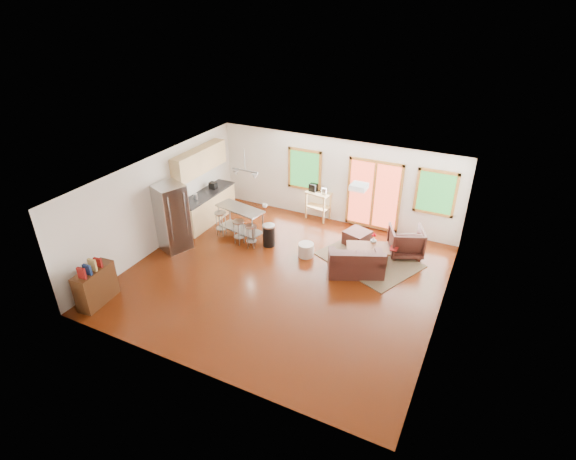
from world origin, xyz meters
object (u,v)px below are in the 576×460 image
at_px(loveseat, 356,264).
at_px(kitchen_cart, 318,196).
at_px(coffee_table, 368,249).
at_px(armchair, 406,240).
at_px(island, 240,217).
at_px(ottoman, 357,238).
at_px(rug, 369,260).
at_px(refrigerator, 172,217).

height_order(loveseat, kitchen_cart, kitchen_cart).
relative_size(coffee_table, armchair, 1.44).
bearing_deg(island, kitchen_cart, 52.52).
bearing_deg(kitchen_cart, coffee_table, -38.54).
relative_size(island, kitchen_cart, 1.33).
height_order(armchair, island, island).
height_order(coffee_table, island, island).
xyz_separation_m(armchair, ottoman, (-1.33, -0.07, -0.23)).
distance_m(armchair, island, 4.63).
xyz_separation_m(rug, ottoman, (-0.56, 0.65, 0.19)).
relative_size(loveseat, ottoman, 2.53).
bearing_deg(armchair, refrigerator, -0.75).
height_order(rug, kitchen_cart, kitchen_cart).
xyz_separation_m(coffee_table, armchair, (0.80, 0.81, 0.06)).
distance_m(coffee_table, island, 3.72).
distance_m(rug, kitchen_cart, 2.83).
height_order(loveseat, coffee_table, loveseat).
xyz_separation_m(loveseat, island, (-3.61, 0.37, 0.33)).
xyz_separation_m(loveseat, kitchen_cart, (-2.06, 2.38, 0.49)).
distance_m(armchair, ottoman, 1.35).
xyz_separation_m(ottoman, island, (-3.17, -1.04, 0.42)).
height_order(ottoman, kitchen_cart, kitchen_cart).
relative_size(loveseat, refrigerator, 0.84).
distance_m(loveseat, island, 3.64).
bearing_deg(armchair, loveseat, 35.12).
xyz_separation_m(armchair, island, (-4.50, -1.10, 0.18)).
bearing_deg(refrigerator, armchair, 44.06).
bearing_deg(rug, armchair, 43.12).
bearing_deg(ottoman, island, -161.83).
bearing_deg(refrigerator, ottoman, 49.25).
distance_m(coffee_table, refrigerator, 5.30).
distance_m(loveseat, armchair, 1.73).
bearing_deg(island, refrigerator, -133.92).
distance_m(rug, refrigerator, 5.41).
bearing_deg(coffee_table, rug, 68.75).
height_order(coffee_table, refrigerator, refrigerator).
relative_size(rug, ottoman, 3.87).
xyz_separation_m(island, kitchen_cart, (1.54, 2.01, 0.15)).
relative_size(coffee_table, ottoman, 2.04).
height_order(rug, loveseat, loveseat).
relative_size(rug, kitchen_cart, 2.11).
xyz_separation_m(coffee_table, kitchen_cart, (-2.15, 1.71, 0.40)).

